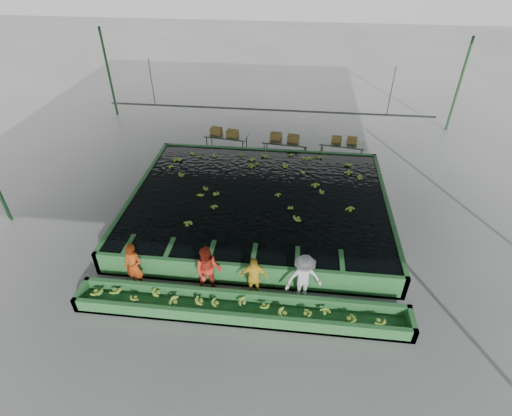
# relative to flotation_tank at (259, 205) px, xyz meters

# --- Properties ---
(ground) EXTENTS (80.00, 80.00, 0.00)m
(ground) POSITION_rel_flotation_tank_xyz_m (0.00, -1.50, -0.45)
(ground) COLOR gray
(ground) RESTS_ON ground
(shed_roof) EXTENTS (20.00, 22.00, 0.04)m
(shed_roof) POSITION_rel_flotation_tank_xyz_m (0.00, -1.50, 4.55)
(shed_roof) COLOR gray
(shed_roof) RESTS_ON shed_posts
(shed_posts) EXTENTS (20.00, 22.00, 5.00)m
(shed_posts) POSITION_rel_flotation_tank_xyz_m (0.00, -1.50, 2.05)
(shed_posts) COLOR #26582E
(shed_posts) RESTS_ON ground
(flotation_tank) EXTENTS (10.00, 8.00, 0.90)m
(flotation_tank) POSITION_rel_flotation_tank_xyz_m (0.00, 0.00, 0.00)
(flotation_tank) COLOR #2F7236
(flotation_tank) RESTS_ON ground
(tank_water) EXTENTS (9.70, 7.70, 0.00)m
(tank_water) POSITION_rel_flotation_tank_xyz_m (0.00, -0.00, 0.40)
(tank_water) COLOR black
(tank_water) RESTS_ON flotation_tank
(sorting_trough) EXTENTS (10.00, 1.00, 0.50)m
(sorting_trough) POSITION_rel_flotation_tank_xyz_m (0.00, -5.10, -0.20)
(sorting_trough) COLOR #2F7236
(sorting_trough) RESTS_ON ground
(cableway_rail) EXTENTS (0.08, 0.08, 14.00)m
(cableway_rail) POSITION_rel_flotation_tank_xyz_m (0.00, 3.50, 2.55)
(cableway_rail) COLOR #59605B
(cableway_rail) RESTS_ON shed_roof
(rail_hanger_left) EXTENTS (0.04, 0.04, 2.00)m
(rail_hanger_left) POSITION_rel_flotation_tank_xyz_m (-5.00, 3.50, 3.55)
(rail_hanger_left) COLOR #59605B
(rail_hanger_left) RESTS_ON shed_roof
(rail_hanger_right) EXTENTS (0.04, 0.04, 2.00)m
(rail_hanger_right) POSITION_rel_flotation_tank_xyz_m (5.00, 3.50, 3.55)
(rail_hanger_right) COLOR #59605B
(rail_hanger_right) RESTS_ON shed_roof
(worker_a) EXTENTS (0.67, 0.50, 1.66)m
(worker_a) POSITION_rel_flotation_tank_xyz_m (-3.48, -4.30, 0.38)
(worker_a) COLOR #C54413
(worker_a) RESTS_ON ground
(worker_b) EXTENTS (0.95, 0.79, 1.77)m
(worker_b) POSITION_rel_flotation_tank_xyz_m (-1.10, -4.30, 0.44)
(worker_b) COLOR red
(worker_b) RESTS_ON ground
(worker_c) EXTENTS (0.92, 0.45, 1.53)m
(worker_c) POSITION_rel_flotation_tank_xyz_m (0.30, -4.30, 0.31)
(worker_c) COLOR yellow
(worker_c) RESTS_ON ground
(worker_d) EXTENTS (1.27, 0.94, 1.75)m
(worker_d) POSITION_rel_flotation_tank_xyz_m (1.81, -4.30, 0.43)
(worker_d) COLOR silver
(worker_d) RESTS_ON ground
(packing_table_left) EXTENTS (2.17, 1.09, 0.95)m
(packing_table_left) POSITION_rel_flotation_tank_xyz_m (-2.18, 5.11, 0.02)
(packing_table_left) COLOR #59605B
(packing_table_left) RESTS_ON ground
(packing_table_mid) EXTENTS (2.24, 1.07, 0.99)m
(packing_table_mid) POSITION_rel_flotation_tank_xyz_m (0.79, 4.73, 0.04)
(packing_table_mid) COLOR #59605B
(packing_table_mid) RESTS_ON ground
(packing_table_right) EXTENTS (2.22, 1.17, 0.96)m
(packing_table_right) POSITION_rel_flotation_tank_xyz_m (3.52, 4.86, 0.03)
(packing_table_right) COLOR #59605B
(packing_table_right) RESTS_ON ground
(box_stack_left) EXTENTS (1.48, 0.70, 0.31)m
(box_stack_left) POSITION_rel_flotation_tank_xyz_m (-2.28, 5.12, 0.50)
(box_stack_left) COLOR olive
(box_stack_left) RESTS_ON packing_table_left
(box_stack_mid) EXTENTS (1.44, 0.62, 0.30)m
(box_stack_mid) POSITION_rel_flotation_tank_xyz_m (0.73, 4.79, 0.54)
(box_stack_mid) COLOR olive
(box_stack_mid) RESTS_ON packing_table_mid
(box_stack_right) EXTENTS (1.20, 0.36, 0.26)m
(box_stack_right) POSITION_rel_flotation_tank_xyz_m (3.60, 4.95, 0.51)
(box_stack_right) COLOR olive
(box_stack_right) RESTS_ON packing_table_right
(floating_bananas) EXTENTS (8.76, 5.97, 0.12)m
(floating_bananas) POSITION_rel_flotation_tank_xyz_m (0.00, 0.80, 0.40)
(floating_bananas) COLOR #8AB936
(floating_bananas) RESTS_ON tank_water
(trough_bananas) EXTENTS (8.59, 0.57, 0.11)m
(trough_bananas) POSITION_rel_flotation_tank_xyz_m (0.00, -5.10, -0.05)
(trough_bananas) COLOR #8AB936
(trough_bananas) RESTS_ON sorting_trough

